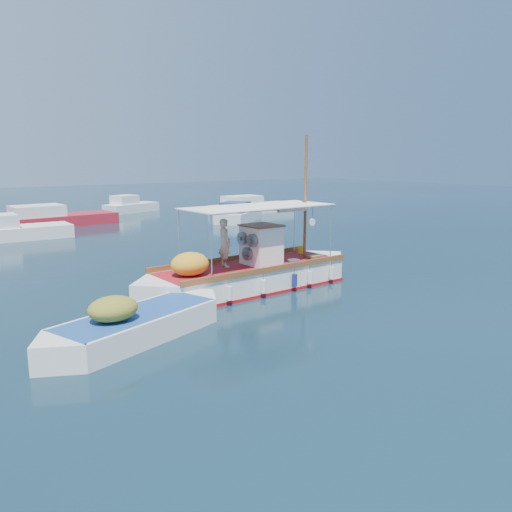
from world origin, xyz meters
TOP-DOWN VIEW (x-y plane):
  - ground at (0.00, 0.00)m, footprint 160.00×160.00m
  - fishing_caique at (-0.79, 0.73)m, footprint 9.90×2.87m
  - dinghy at (-6.50, -1.72)m, footprint 6.15×3.13m
  - bg_boat_nw at (-5.81, 19.00)m, footprint 6.98×2.63m
  - bg_boat_n at (-1.82, 24.08)m, footprint 8.85×3.43m
  - bg_boat_ne at (10.77, 18.14)m, footprint 5.63×4.90m
  - bg_boat_e at (15.39, 22.74)m, footprint 8.32×2.86m
  - bg_boat_far_n at (6.72, 29.93)m, footprint 5.59×3.59m

SIDE VIEW (x-z plane):
  - ground at x=0.00m, z-range 0.00..0.00m
  - dinghy at x=-6.50m, z-range -0.46..1.12m
  - bg_boat_nw at x=-5.81m, z-range -0.41..1.39m
  - bg_boat_n at x=-1.82m, z-range -0.41..1.39m
  - bg_boat_e at x=15.39m, z-range -0.41..1.39m
  - bg_boat_far_n at x=6.72m, z-range -0.41..1.39m
  - bg_boat_ne at x=10.77m, z-range -0.41..1.39m
  - fishing_caique at x=-0.79m, z-range -2.48..3.55m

